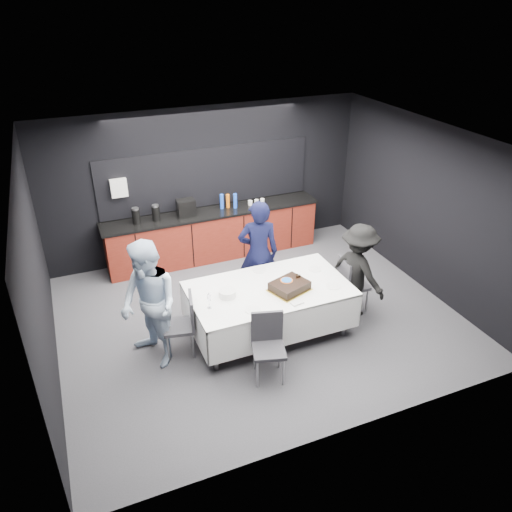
{
  "coord_description": "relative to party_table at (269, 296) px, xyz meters",
  "views": [
    {
      "loc": [
        -2.51,
        -5.96,
        4.64
      ],
      "look_at": [
        0.0,
        0.1,
        1.05
      ],
      "focal_mm": 35.0,
      "sensor_mm": 36.0,
      "label": 1
    }
  ],
  "objects": [
    {
      "name": "plate_stack",
      "position": [
        -0.63,
        0.02,
        0.19
      ],
      "size": [
        0.25,
        0.25,
        0.1
      ],
      "primitive_type": "cylinder",
      "color": "white",
      "rests_on": "party_table"
    },
    {
      "name": "party_table",
      "position": [
        0.0,
        0.0,
        0.0
      ],
      "size": [
        2.32,
        1.32,
        0.78
      ],
      "color": "#99999E",
      "rests_on": "ground"
    },
    {
      "name": "loose_plate_right_a",
      "position": [
        0.86,
        0.22,
        0.14
      ],
      "size": [
        0.2,
        0.2,
        0.01
      ],
      "primitive_type": "cylinder",
      "color": "white",
      "rests_on": "party_table"
    },
    {
      "name": "room_shell",
      "position": [
        0.0,
        0.4,
        1.22
      ],
      "size": [
        6.04,
        5.04,
        2.82
      ],
      "color": "white",
      "rests_on": "ground"
    },
    {
      "name": "chair_right",
      "position": [
        1.41,
        0.06,
        -0.11
      ],
      "size": [
        0.46,
        0.46,
        0.92
      ],
      "color": "#323137",
      "rests_on": "ground"
    },
    {
      "name": "person_right",
      "position": [
        1.46,
        -0.06,
        0.13
      ],
      "size": [
        0.81,
        1.11,
        1.54
      ],
      "primitive_type": "imported",
      "rotation": [
        0.0,
        0.0,
        1.84
      ],
      "color": "black",
      "rests_on": "ground"
    },
    {
      "name": "chair_left",
      "position": [
        -1.28,
        0.02,
        -0.11
      ],
      "size": [
        0.5,
        0.5,
        0.92
      ],
      "color": "#323137",
      "rests_on": "ground"
    },
    {
      "name": "loose_plate_right_b",
      "position": [
        0.88,
        -0.31,
        0.14
      ],
      "size": [
        0.22,
        0.22,
        0.01
      ],
      "primitive_type": "cylinder",
      "color": "white",
      "rests_on": "party_table"
    },
    {
      "name": "kitchenette",
      "position": [
        -0.02,
        2.62,
        -0.1
      ],
      "size": [
        4.1,
        0.64,
        2.05
      ],
      "color": "#61180F",
      "rests_on": "ground"
    },
    {
      "name": "cake_assembly",
      "position": [
        0.24,
        -0.17,
        0.21
      ],
      "size": [
        0.64,
        0.58,
        0.17
      ],
      "color": "gold",
      "rests_on": "party_table"
    },
    {
      "name": "loose_plate_far",
      "position": [
        0.06,
        0.52,
        0.14
      ],
      "size": [
        0.22,
        0.22,
        0.01
      ],
      "primitive_type": "cylinder",
      "color": "white",
      "rests_on": "party_table"
    },
    {
      "name": "fork_pile",
      "position": [
        0.19,
        -0.52,
        0.15
      ],
      "size": [
        0.18,
        0.13,
        0.03
      ],
      "primitive_type": "cube",
      "rotation": [
        0.0,
        0.0,
        0.15
      ],
      "color": "white",
      "rests_on": "party_table"
    },
    {
      "name": "person_left",
      "position": [
        -1.72,
        0.03,
        0.27
      ],
      "size": [
        0.96,
        1.07,
        1.82
      ],
      "primitive_type": "imported",
      "rotation": [
        0.0,
        0.0,
        -1.2
      ],
      "color": "silver",
      "rests_on": "ground"
    },
    {
      "name": "champagne_flute",
      "position": [
        -0.95,
        -0.16,
        0.3
      ],
      "size": [
        0.06,
        0.06,
        0.22
      ],
      "color": "white",
      "rests_on": "party_table"
    },
    {
      "name": "person_center",
      "position": [
        0.18,
        0.84,
        0.25
      ],
      "size": [
        0.74,
        0.58,
        1.78
      ],
      "primitive_type": "imported",
      "rotation": [
        0.0,
        0.0,
        2.87
      ],
      "color": "black",
      "rests_on": "ground"
    },
    {
      "name": "loose_plate_near",
      "position": [
        -0.43,
        -0.43,
        0.14
      ],
      "size": [
        0.22,
        0.22,
        0.01
      ],
      "primitive_type": "cylinder",
      "color": "white",
      "rests_on": "party_table"
    },
    {
      "name": "ground",
      "position": [
        0.0,
        0.4,
        -0.64
      ],
      "size": [
        6.0,
        6.0,
        0.0
      ],
      "primitive_type": "plane",
      "color": "#45454A",
      "rests_on": "ground"
    },
    {
      "name": "chair_near",
      "position": [
        -0.38,
        -0.84,
        -0.11
      ],
      "size": [
        0.52,
        0.52,
        0.92
      ],
      "color": "#323137",
      "rests_on": "ground"
    }
  ]
}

